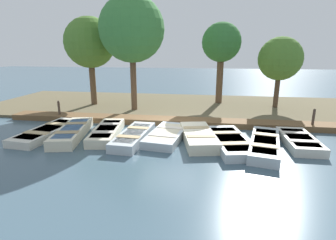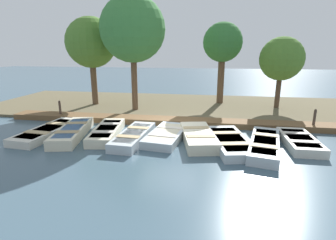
{
  "view_description": "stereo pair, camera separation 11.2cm",
  "coord_description": "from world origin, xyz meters",
  "px_view_note": "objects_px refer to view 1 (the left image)",
  "views": [
    {
      "loc": [
        11.09,
        1.7,
        3.54
      ],
      "look_at": [
        0.59,
        0.12,
        0.65
      ],
      "focal_mm": 28.0,
      "sensor_mm": 36.0,
      "label": 1
    },
    {
      "loc": [
        11.07,
        1.81,
        3.54
      ],
      "look_at": [
        0.59,
        0.12,
        0.65
      ],
      "focal_mm": 28.0,
      "sensor_mm": 36.0,
      "label": 2
    }
  ],
  "objects_px": {
    "rowboat_3": "(134,136)",
    "park_tree_center": "(221,44)",
    "rowboat_0": "(48,131)",
    "rowboat_6": "(230,142)",
    "rowboat_1": "(72,132)",
    "rowboat_7": "(265,144)",
    "mooring_post_near": "(59,110)",
    "park_tree_right": "(280,59)",
    "park_tree_left": "(132,30)",
    "rowboat_5": "(198,136)",
    "rowboat_8": "(299,141)",
    "park_tree_far_left": "(90,43)",
    "rowboat_2": "(107,132)",
    "mooring_post_far": "(313,119)",
    "rowboat_4": "(167,135)"
  },
  "relations": [
    {
      "from": "rowboat_3",
      "to": "park_tree_center",
      "type": "distance_m",
      "value": 9.2
    },
    {
      "from": "park_tree_center",
      "to": "rowboat_0",
      "type": "bearing_deg",
      "value": -44.51
    },
    {
      "from": "rowboat_0",
      "to": "park_tree_center",
      "type": "bearing_deg",
      "value": 140.78
    },
    {
      "from": "rowboat_6",
      "to": "mooring_post_near",
      "type": "xyz_separation_m",
      "value": [
        -2.58,
        -8.43,
        0.33
      ]
    },
    {
      "from": "park_tree_left",
      "to": "park_tree_right",
      "type": "bearing_deg",
      "value": 103.03
    },
    {
      "from": "rowboat_2",
      "to": "rowboat_8",
      "type": "height_order",
      "value": "rowboat_2"
    },
    {
      "from": "rowboat_3",
      "to": "park_tree_center",
      "type": "xyz_separation_m",
      "value": [
        -7.64,
        3.58,
        3.67
      ]
    },
    {
      "from": "rowboat_3",
      "to": "rowboat_8",
      "type": "bearing_deg",
      "value": 97.46
    },
    {
      "from": "rowboat_0",
      "to": "park_tree_far_left",
      "type": "relative_size",
      "value": 0.66
    },
    {
      "from": "park_tree_center",
      "to": "mooring_post_near",
      "type": "bearing_deg",
      "value": -58.4
    },
    {
      "from": "rowboat_2",
      "to": "mooring_post_far",
      "type": "distance_m",
      "value": 9.1
    },
    {
      "from": "rowboat_3",
      "to": "park_tree_left",
      "type": "xyz_separation_m",
      "value": [
        -4.87,
        -1.33,
        4.36
      ]
    },
    {
      "from": "mooring_post_near",
      "to": "park_tree_far_left",
      "type": "relative_size",
      "value": 0.18
    },
    {
      "from": "rowboat_3",
      "to": "rowboat_5",
      "type": "height_order",
      "value": "rowboat_5"
    },
    {
      "from": "rowboat_3",
      "to": "rowboat_0",
      "type": "bearing_deg",
      "value": -88.79
    },
    {
      "from": "rowboat_3",
      "to": "rowboat_6",
      "type": "distance_m",
      "value": 3.76
    },
    {
      "from": "mooring_post_near",
      "to": "park_tree_center",
      "type": "height_order",
      "value": "park_tree_center"
    },
    {
      "from": "rowboat_7",
      "to": "mooring_post_near",
      "type": "relative_size",
      "value": 3.6
    },
    {
      "from": "rowboat_4",
      "to": "rowboat_7",
      "type": "bearing_deg",
      "value": 89.03
    },
    {
      "from": "rowboat_6",
      "to": "rowboat_0",
      "type": "bearing_deg",
      "value": -102.87
    },
    {
      "from": "park_tree_left",
      "to": "rowboat_7",
      "type": "bearing_deg",
      "value": 51.44
    },
    {
      "from": "rowboat_6",
      "to": "rowboat_2",
      "type": "bearing_deg",
      "value": -105.96
    },
    {
      "from": "rowboat_3",
      "to": "rowboat_4",
      "type": "bearing_deg",
      "value": 110.3
    },
    {
      "from": "rowboat_0",
      "to": "mooring_post_near",
      "type": "relative_size",
      "value": 3.59
    },
    {
      "from": "park_tree_center",
      "to": "park_tree_right",
      "type": "relative_size",
      "value": 1.21
    },
    {
      "from": "rowboat_3",
      "to": "rowboat_8",
      "type": "distance_m",
      "value": 6.37
    },
    {
      "from": "rowboat_1",
      "to": "park_tree_far_left",
      "type": "relative_size",
      "value": 0.65
    },
    {
      "from": "rowboat_6",
      "to": "mooring_post_far",
      "type": "relative_size",
      "value": 3.48
    },
    {
      "from": "rowboat_0",
      "to": "rowboat_5",
      "type": "relative_size",
      "value": 1.14
    },
    {
      "from": "park_tree_left",
      "to": "park_tree_right",
      "type": "distance_m",
      "value": 8.63
    },
    {
      "from": "rowboat_1",
      "to": "rowboat_3",
      "type": "height_order",
      "value": "rowboat_1"
    },
    {
      "from": "rowboat_0",
      "to": "rowboat_1",
      "type": "distance_m",
      "value": 1.14
    },
    {
      "from": "rowboat_7",
      "to": "mooring_post_far",
      "type": "distance_m",
      "value": 3.77
    },
    {
      "from": "mooring_post_near",
      "to": "park_tree_right",
      "type": "relative_size",
      "value": 0.23
    },
    {
      "from": "rowboat_2",
      "to": "rowboat_8",
      "type": "xyz_separation_m",
      "value": [
        -0.12,
        7.61,
        -0.02
      ]
    },
    {
      "from": "rowboat_0",
      "to": "rowboat_6",
      "type": "xyz_separation_m",
      "value": [
        0.15,
        7.56,
        0.01
      ]
    },
    {
      "from": "rowboat_5",
      "to": "park_tree_far_left",
      "type": "distance_m",
      "value": 9.63
    },
    {
      "from": "park_tree_left",
      "to": "park_tree_right",
      "type": "xyz_separation_m",
      "value": [
        -1.91,
        8.26,
        -1.58
      ]
    },
    {
      "from": "rowboat_5",
      "to": "park_tree_center",
      "type": "relative_size",
      "value": 0.61
    },
    {
      "from": "rowboat_3",
      "to": "park_tree_center",
      "type": "height_order",
      "value": "park_tree_center"
    },
    {
      "from": "rowboat_4",
      "to": "park_tree_left",
      "type": "relative_size",
      "value": 0.47
    },
    {
      "from": "park_tree_right",
      "to": "rowboat_1",
      "type": "bearing_deg",
      "value": -55.05
    },
    {
      "from": "park_tree_center",
      "to": "rowboat_3",
      "type": "bearing_deg",
      "value": -25.11
    },
    {
      "from": "rowboat_1",
      "to": "rowboat_7",
      "type": "height_order",
      "value": "rowboat_1"
    },
    {
      "from": "park_tree_left",
      "to": "park_tree_center",
      "type": "xyz_separation_m",
      "value": [
        -2.77,
        4.91,
        -0.69
      ]
    },
    {
      "from": "park_tree_center",
      "to": "park_tree_left",
      "type": "bearing_deg",
      "value": -60.56
    },
    {
      "from": "rowboat_4",
      "to": "rowboat_6",
      "type": "xyz_separation_m",
      "value": [
        0.4,
        2.48,
        -0.0
      ]
    },
    {
      "from": "rowboat_3",
      "to": "park_tree_right",
      "type": "height_order",
      "value": "park_tree_right"
    },
    {
      "from": "rowboat_1",
      "to": "rowboat_6",
      "type": "height_order",
      "value": "rowboat_1"
    },
    {
      "from": "rowboat_0",
      "to": "rowboat_6",
      "type": "height_order",
      "value": "rowboat_6"
    }
  ]
}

